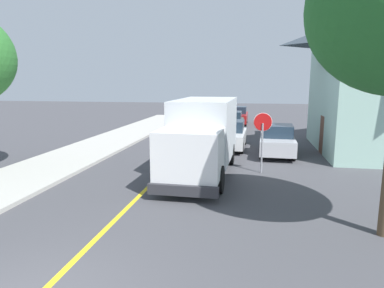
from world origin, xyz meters
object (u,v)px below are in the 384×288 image
object	(u,v)px
box_truck	(203,133)
parked_car_far	(238,116)
stop_sign	(263,131)
parked_van_across	(277,140)
parked_car_near	(230,135)
parked_car_mid	(231,123)

from	to	relation	value
box_truck	parked_car_far	bearing A→B (deg)	87.86
stop_sign	parked_van_across	bearing A→B (deg)	77.32
box_truck	parked_car_near	world-z (taller)	box_truck
parked_van_across	stop_sign	bearing A→B (deg)	-102.68
parked_van_across	box_truck	bearing A→B (deg)	-126.95
box_truck	parked_van_across	bearing A→B (deg)	53.05
parked_car_near	parked_van_across	world-z (taller)	same
parked_car_far	stop_sign	size ratio (longest dim) A/B	1.67
box_truck	stop_sign	bearing A→B (deg)	11.82
parked_car_mid	parked_car_far	xyz separation A→B (m)	(0.26, 5.59, 0.00)
parked_car_far	stop_sign	bearing A→B (deg)	-83.89
parked_car_mid	parked_van_across	bearing A→B (deg)	-68.72
parked_car_far	stop_sign	distance (m)	17.60
parked_van_across	parked_car_near	bearing A→B (deg)	152.64
parked_car_mid	stop_sign	distance (m)	12.12
parked_car_near	parked_car_mid	bearing A→B (deg)	93.29
box_truck	parked_car_far	size ratio (longest dim) A/B	1.64
parked_car_mid	parked_car_far	distance (m)	5.60
parked_car_near	parked_car_mid	world-z (taller)	same
parked_car_mid	parked_car_near	bearing A→B (deg)	-86.71
box_truck	parked_car_far	distance (m)	18.04
parked_car_near	parked_van_across	xyz separation A→B (m)	(2.67, -1.38, 0.00)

